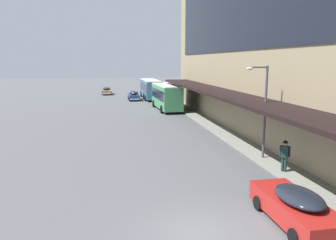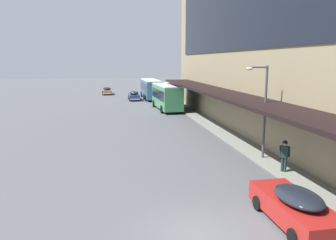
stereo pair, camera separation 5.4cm
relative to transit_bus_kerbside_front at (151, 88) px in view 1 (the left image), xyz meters
The scene contains 8 objects.
ground 46.31m from the transit_bus_kerbside_front, 94.84° to the right, with size 240.00×240.00×0.00m, color #595A5D.
transit_bus_kerbside_front is the anchor object (origin of this frame).
transit_bus_kerbside_rear 13.67m from the transit_bus_kerbside_front, 88.23° to the right, with size 2.97×9.25×3.42m.
sedan_lead_mid 46.06m from the transit_bus_kerbside_front, 89.95° to the right, with size 1.95×4.95×1.53m.
sedan_trailing_near 3.61m from the transit_bus_kerbside_front, 154.89° to the right, with size 1.83×4.87×1.57m.
sedan_far_back 12.05m from the transit_bus_kerbside_front, 129.91° to the left, with size 1.97×4.52×1.44m.
pedestrian_at_kerb 40.46m from the transit_bus_kerbside_front, 86.08° to the right, with size 0.51×0.44×1.86m.
street_lamp 37.63m from the transit_bus_kerbside_front, 85.93° to the right, with size 1.50×0.28×6.13m.
Camera 1 is at (-3.34, -11.21, 6.56)m, focal length 35.00 mm.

